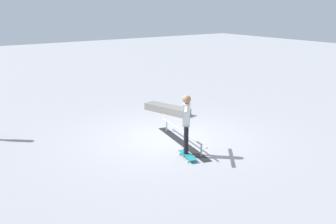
{
  "coord_description": "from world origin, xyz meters",
  "views": [
    {
      "loc": [
        -9.09,
        6.49,
        3.87
      ],
      "look_at": [
        -0.59,
        0.45,
        1.0
      ],
      "focal_mm": 42.57,
      "sensor_mm": 36.0,
      "label": 1
    }
  ],
  "objects_px": {
    "skate_ledge": "(167,109)",
    "skateboard_main": "(187,155)",
    "skater_main": "(186,121)",
    "grind_rail": "(182,138)"
  },
  "relations": [
    {
      "from": "grind_rail",
      "to": "skater_main",
      "type": "relative_size",
      "value": 1.86
    },
    {
      "from": "grind_rail",
      "to": "skater_main",
      "type": "xyz_separation_m",
      "value": [
        -0.82,
        0.51,
        0.79
      ]
    },
    {
      "from": "skate_ledge",
      "to": "skater_main",
      "type": "xyz_separation_m",
      "value": [
        -3.74,
        2.05,
        0.82
      ]
    },
    {
      "from": "skateboard_main",
      "to": "skate_ledge",
      "type": "bearing_deg",
      "value": 166.25
    },
    {
      "from": "skate_ledge",
      "to": "skateboard_main",
      "type": "bearing_deg",
      "value": 151.48
    },
    {
      "from": "skateboard_main",
      "to": "grind_rail",
      "type": "bearing_deg",
      "value": 164.06
    },
    {
      "from": "grind_rail",
      "to": "skateboard_main",
      "type": "bearing_deg",
      "value": 161.61
    },
    {
      "from": "skate_ledge",
      "to": "skateboard_main",
      "type": "distance_m",
      "value": 4.43
    },
    {
      "from": "grind_rail",
      "to": "skate_ledge",
      "type": "xyz_separation_m",
      "value": [
        2.92,
        -1.54,
        -0.03
      ]
    },
    {
      "from": "skate_ledge",
      "to": "skateboard_main",
      "type": "relative_size",
      "value": 2.21
    }
  ]
}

